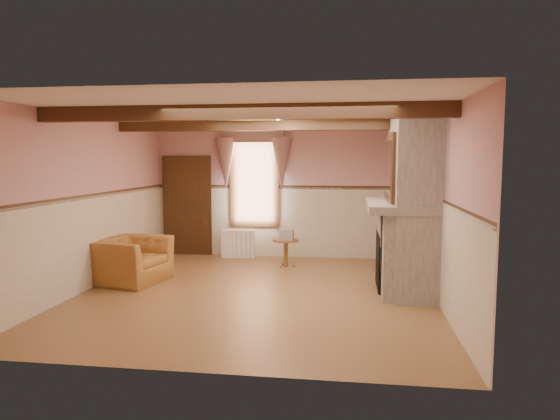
# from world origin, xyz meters

# --- Properties ---
(floor) EXTENTS (5.50, 6.00, 0.01)m
(floor) POSITION_xyz_m (0.00, 0.00, 0.00)
(floor) COLOR brown
(floor) RESTS_ON ground
(ceiling) EXTENTS (5.50, 6.00, 0.01)m
(ceiling) POSITION_xyz_m (0.00, 0.00, 2.80)
(ceiling) COLOR silver
(ceiling) RESTS_ON wall_back
(wall_back) EXTENTS (5.50, 0.02, 2.80)m
(wall_back) POSITION_xyz_m (0.00, 3.00, 1.40)
(wall_back) COLOR tan
(wall_back) RESTS_ON floor
(wall_front) EXTENTS (5.50, 0.02, 2.80)m
(wall_front) POSITION_xyz_m (0.00, -3.00, 1.40)
(wall_front) COLOR tan
(wall_front) RESTS_ON floor
(wall_left) EXTENTS (0.02, 6.00, 2.80)m
(wall_left) POSITION_xyz_m (-2.75, 0.00, 1.40)
(wall_left) COLOR tan
(wall_left) RESTS_ON floor
(wall_right) EXTENTS (0.02, 6.00, 2.80)m
(wall_right) POSITION_xyz_m (2.75, 0.00, 1.40)
(wall_right) COLOR tan
(wall_right) RESTS_ON floor
(wainscot) EXTENTS (5.50, 6.00, 1.50)m
(wainscot) POSITION_xyz_m (0.00, 0.00, 0.75)
(wainscot) COLOR beige
(wainscot) RESTS_ON floor
(chair_rail) EXTENTS (5.50, 6.00, 0.08)m
(chair_rail) POSITION_xyz_m (0.00, 0.00, 1.50)
(chair_rail) COLOR black
(chair_rail) RESTS_ON wainscot
(firebox) EXTENTS (0.20, 0.95, 0.90)m
(firebox) POSITION_xyz_m (2.00, 0.60, 0.45)
(firebox) COLOR black
(firebox) RESTS_ON floor
(armchair) EXTENTS (1.23, 1.34, 0.75)m
(armchair) POSITION_xyz_m (-2.25, 0.39, 0.38)
(armchair) COLOR #9E662D
(armchair) RESTS_ON floor
(side_table) EXTENTS (0.61, 0.61, 0.55)m
(side_table) POSITION_xyz_m (0.22, 1.93, 0.28)
(side_table) COLOR brown
(side_table) RESTS_ON floor
(book_stack) EXTENTS (0.27, 0.33, 0.20)m
(book_stack) POSITION_xyz_m (0.23, 1.96, 0.65)
(book_stack) COLOR #B7AD8C
(book_stack) RESTS_ON side_table
(radiator) EXTENTS (0.71, 0.22, 0.60)m
(radiator) POSITION_xyz_m (-0.91, 2.70, 0.30)
(radiator) COLOR white
(radiator) RESTS_ON floor
(bowl) EXTENTS (0.38, 0.38, 0.09)m
(bowl) POSITION_xyz_m (2.24, 0.52, 1.47)
(bowl) COLOR brown
(bowl) RESTS_ON mantel
(mantel_clock) EXTENTS (0.14, 0.24, 0.20)m
(mantel_clock) POSITION_xyz_m (2.24, 1.15, 1.52)
(mantel_clock) COLOR black
(mantel_clock) RESTS_ON mantel
(oil_lamp) EXTENTS (0.11, 0.11, 0.28)m
(oil_lamp) POSITION_xyz_m (2.24, 1.24, 1.56)
(oil_lamp) COLOR gold
(oil_lamp) RESTS_ON mantel
(candle_red) EXTENTS (0.06, 0.06, 0.16)m
(candle_red) POSITION_xyz_m (2.24, 0.07, 1.50)
(candle_red) COLOR #A11413
(candle_red) RESTS_ON mantel
(jar_yellow) EXTENTS (0.06, 0.06, 0.12)m
(jar_yellow) POSITION_xyz_m (2.24, 0.18, 1.48)
(jar_yellow) COLOR gold
(jar_yellow) RESTS_ON mantel
(fireplace) EXTENTS (0.85, 2.00, 2.80)m
(fireplace) POSITION_xyz_m (2.42, 0.60, 1.40)
(fireplace) COLOR gray
(fireplace) RESTS_ON floor
(mantel) EXTENTS (1.05, 2.05, 0.12)m
(mantel) POSITION_xyz_m (2.24, 0.60, 1.36)
(mantel) COLOR gray
(mantel) RESTS_ON fireplace
(overmantel_mirror) EXTENTS (0.06, 1.44, 1.04)m
(overmantel_mirror) POSITION_xyz_m (2.06, 0.60, 1.97)
(overmantel_mirror) COLOR silver
(overmantel_mirror) RESTS_ON fireplace
(door) EXTENTS (1.10, 0.10, 2.10)m
(door) POSITION_xyz_m (-2.10, 2.94, 1.05)
(door) COLOR black
(door) RESTS_ON floor
(window) EXTENTS (1.06, 0.08, 2.02)m
(window) POSITION_xyz_m (-0.60, 2.97, 1.65)
(window) COLOR white
(window) RESTS_ON wall_back
(window_drapes) EXTENTS (1.30, 0.14, 1.40)m
(window_drapes) POSITION_xyz_m (-0.60, 2.88, 2.25)
(window_drapes) COLOR gray
(window_drapes) RESTS_ON wall_back
(ceiling_beam_front) EXTENTS (5.50, 0.18, 0.20)m
(ceiling_beam_front) POSITION_xyz_m (0.00, -1.20, 2.70)
(ceiling_beam_front) COLOR black
(ceiling_beam_front) RESTS_ON ceiling
(ceiling_beam_back) EXTENTS (5.50, 0.18, 0.20)m
(ceiling_beam_back) POSITION_xyz_m (0.00, 1.20, 2.70)
(ceiling_beam_back) COLOR black
(ceiling_beam_back) RESTS_ON ceiling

